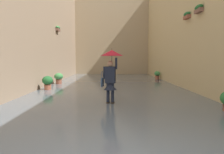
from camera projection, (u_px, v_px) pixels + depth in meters
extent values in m
plane|color=gray|center=(112.00, 86.00, 14.00)|extent=(60.00, 60.00, 0.00)
cube|color=slate|center=(112.00, 86.00, 13.99)|extent=(9.10, 27.81, 0.06)
cube|color=tan|center=(192.00, 15.00, 13.65)|extent=(1.80, 25.81, 9.09)
cube|color=brown|center=(199.00, 11.00, 10.16)|extent=(0.20, 0.70, 0.18)
ellipsoid|color=#23602D|center=(199.00, 7.00, 10.15)|extent=(0.28, 0.76, 0.24)
cube|color=brown|center=(187.00, 17.00, 11.74)|extent=(0.20, 0.70, 0.18)
ellipsoid|color=#23602D|center=(187.00, 14.00, 11.73)|extent=(0.28, 0.76, 0.24)
cube|color=gray|center=(32.00, 2.00, 13.55)|extent=(1.80, 25.81, 10.62)
cube|color=brown|center=(58.00, 30.00, 16.12)|extent=(0.20, 0.70, 0.18)
ellipsoid|color=#428947|center=(58.00, 28.00, 16.11)|extent=(0.28, 0.76, 0.24)
cube|color=tan|center=(112.00, 23.00, 25.28)|extent=(11.90, 1.80, 11.96)
cube|color=#2D2319|center=(108.00, 103.00, 8.34)|extent=(0.15, 0.26, 0.10)
cylinder|color=#1E2333|center=(108.00, 93.00, 8.31)|extent=(0.14, 0.14, 0.74)
cube|color=#2D2319|center=(113.00, 103.00, 8.31)|extent=(0.15, 0.26, 0.10)
cylinder|color=#1E2333|center=(113.00, 93.00, 8.28)|extent=(0.14, 0.14, 0.74)
cube|color=#1E2333|center=(110.00, 75.00, 8.24)|extent=(0.41, 0.29, 0.63)
cone|color=#1E2333|center=(110.00, 86.00, 8.27)|extent=(0.59, 0.59, 0.28)
sphere|color=tan|center=(110.00, 64.00, 8.20)|extent=(0.23, 0.23, 0.23)
cylinder|color=#1E2333|center=(116.00, 63.00, 8.16)|extent=(0.10, 0.10, 0.44)
cylinder|color=#1E2333|center=(104.00, 73.00, 8.27)|extent=(0.10, 0.10, 0.48)
cylinder|color=black|center=(112.00, 60.00, 8.18)|extent=(0.02, 0.02, 0.52)
cone|color=red|center=(112.00, 53.00, 8.16)|extent=(0.86, 0.86, 0.22)
cylinder|color=black|center=(112.00, 49.00, 8.15)|extent=(0.01, 0.01, 0.08)
cube|color=#334766|center=(102.00, 82.00, 8.30)|extent=(0.11, 0.29, 0.32)
torus|color=#334766|center=(102.00, 75.00, 8.28)|extent=(0.08, 0.30, 0.30)
cylinder|color=brown|center=(157.00, 78.00, 18.31)|extent=(0.35, 0.35, 0.35)
torus|color=brown|center=(157.00, 76.00, 18.29)|extent=(0.39, 0.39, 0.04)
ellipsoid|color=#428947|center=(157.00, 73.00, 18.28)|extent=(0.49, 0.49, 0.41)
cylinder|color=#9E563D|center=(48.00, 88.00, 12.01)|extent=(0.37, 0.37, 0.33)
torus|color=brown|center=(48.00, 85.00, 12.00)|extent=(0.41, 0.41, 0.04)
ellipsoid|color=#23602D|center=(48.00, 80.00, 11.98)|extent=(0.58, 0.58, 0.49)
cylinder|color=brown|center=(59.00, 82.00, 14.86)|extent=(0.39, 0.39, 0.36)
torus|color=brown|center=(59.00, 80.00, 14.84)|extent=(0.42, 0.42, 0.04)
ellipsoid|color=#428947|center=(59.00, 76.00, 14.82)|extent=(0.61, 0.61, 0.45)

